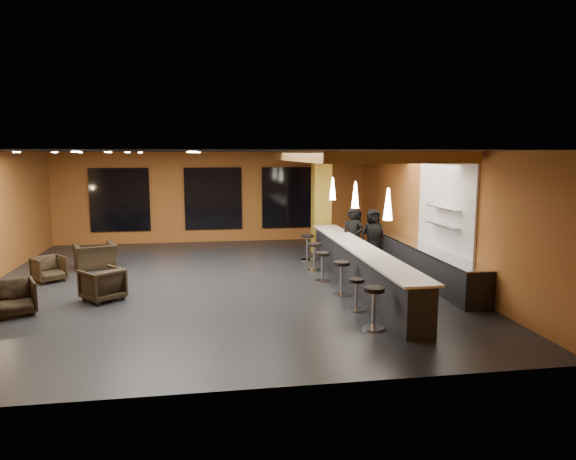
{
  "coord_description": "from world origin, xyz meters",
  "views": [
    {
      "loc": [
        -0.23,
        -13.62,
        3.45
      ],
      "look_at": [
        2.0,
        0.5,
        1.3
      ],
      "focal_mm": 32.0,
      "sensor_mm": 36.0,
      "label": 1
    }
  ],
  "objects": [
    {
      "name": "wall_right",
      "position": [
        6.05,
        0.0,
        1.75
      ],
      "size": [
        0.1,
        13.0,
        3.5
      ],
      "primitive_type": "cube",
      "color": "#9B5622",
      "rests_on": "floor"
    },
    {
      "name": "window_left",
      "position": [
        -3.5,
        6.44,
        1.7
      ],
      "size": [
        2.2,
        0.06,
        2.4
      ],
      "primitive_type": "cube",
      "color": "black",
      "rests_on": "wall_back"
    },
    {
      "name": "bar_stool_5",
      "position": [
        2.93,
        2.4,
        0.54
      ],
      "size": [
        0.43,
        0.43,
        0.85
      ],
      "rotation": [
        0.0,
        0.0,
        -0.19
      ],
      "color": "silver",
      "rests_on": "floor"
    },
    {
      "name": "window_right",
      "position": [
        3.0,
        6.44,
        1.7
      ],
      "size": [
        2.2,
        0.06,
        2.4
      ],
      "primitive_type": "cube",
      "color": "black",
      "rests_on": "wall_back"
    },
    {
      "name": "bar_stool_0",
      "position": [
        2.96,
        -4.26,
        0.54
      ],
      "size": [
        0.43,
        0.43,
        0.85
      ],
      "rotation": [
        0.0,
        0.0,
        0.21
      ],
      "color": "silver",
      "rests_on": "floor"
    },
    {
      "name": "tile_backsplash",
      "position": [
        5.96,
        -1.0,
        2.0
      ],
      "size": [
        0.06,
        3.2,
        2.4
      ],
      "primitive_type": "cube",
      "color": "white",
      "rests_on": "wall_right"
    },
    {
      "name": "armchair_b",
      "position": [
        -2.72,
        -1.33,
        0.39
      ],
      "size": [
        1.18,
        1.18,
        0.77
      ],
      "primitive_type": "imported",
      "rotation": [
        0.0,
        0.0,
        3.84
      ],
      "color": "black",
      "rests_on": "floor"
    },
    {
      "name": "bar_stool_3",
      "position": [
        2.8,
        -0.38,
        0.51
      ],
      "size": [
        0.41,
        0.41,
        0.8
      ],
      "rotation": [
        0.0,
        0.0,
        -0.08
      ],
      "color": "silver",
      "rests_on": "floor"
    },
    {
      "name": "bar_counter",
      "position": [
        3.65,
        -1.0,
        0.5
      ],
      "size": [
        0.6,
        8.0,
        1.0
      ],
      "primitive_type": "cube",
      "color": "black",
      "rests_on": "floor"
    },
    {
      "name": "staff_c",
      "position": [
        4.99,
        1.97,
        0.85
      ],
      "size": [
        0.84,
        0.56,
        1.7
      ],
      "primitive_type": "imported",
      "rotation": [
        0.0,
        0.0,
        0.03
      ],
      "color": "black",
      "rests_on": "floor"
    },
    {
      "name": "staff_b",
      "position": [
        4.63,
        2.41,
        0.81
      ],
      "size": [
        0.91,
        0.78,
        1.62
      ],
      "primitive_type": "imported",
      "rotation": [
        0.0,
        0.0,
        0.25
      ],
      "color": "black",
      "rests_on": "floor"
    },
    {
      "name": "armchair_c",
      "position": [
        -4.51,
        0.78,
        0.35
      ],
      "size": [
        1.05,
        1.05,
        0.69
      ],
      "primitive_type": "imported",
      "rotation": [
        0.0,
        0.0,
        0.65
      ],
      "color": "black",
      "rests_on": "floor"
    },
    {
      "name": "armchair_d",
      "position": [
        -3.61,
        2.27,
        0.38
      ],
      "size": [
        1.44,
        1.35,
        0.75
      ],
      "primitive_type": "imported",
      "rotation": [
        0.0,
        0.0,
        3.5
      ],
      "color": "black",
      "rests_on": "floor"
    },
    {
      "name": "prep_counter",
      "position": [
        5.65,
        -0.5,
        0.43
      ],
      "size": [
        0.7,
        6.0,
        0.86
      ],
      "primitive_type": "cube",
      "color": "black",
      "rests_on": "floor"
    },
    {
      "name": "floor",
      "position": [
        0.0,
        0.0,
        -0.05
      ],
      "size": [
        12.0,
        13.0,
        0.1
      ],
      "primitive_type": "cube",
      "color": "black",
      "rests_on": "ground"
    },
    {
      "name": "wood_soffit",
      "position": [
        4.0,
        1.0,
        3.36
      ],
      "size": [
        3.6,
        8.0,
        0.28
      ],
      "primitive_type": "cube",
      "color": "#BD8037",
      "rests_on": "ceiling"
    },
    {
      "name": "wall_front",
      "position": [
        0.0,
        -6.55,
        1.75
      ],
      "size": [
        12.0,
        0.1,
        3.5
      ],
      "primitive_type": "cube",
      "color": "#9B5622",
      "rests_on": "floor"
    },
    {
      "name": "column",
      "position": [
        3.65,
        3.6,
        1.75
      ],
      "size": [
        0.6,
        0.6,
        3.5
      ],
      "primitive_type": "cube",
      "color": "#A58125",
      "rests_on": "floor"
    },
    {
      "name": "pendant_2",
      "position": [
        3.65,
        2.0,
        2.35
      ],
      "size": [
        0.2,
        0.2,
        0.7
      ],
      "primitive_type": "cone",
      "color": "white",
      "rests_on": "wood_soffit"
    },
    {
      "name": "wall_shelf_upper",
      "position": [
        5.82,
        -1.2,
        2.05
      ],
      "size": [
        0.3,
        1.5,
        0.03
      ],
      "primitive_type": "cube",
      "color": "silver",
      "rests_on": "wall_right"
    },
    {
      "name": "ceiling",
      "position": [
        0.0,
        0.0,
        3.55
      ],
      "size": [
        12.0,
        13.0,
        0.1
      ],
      "primitive_type": "cube",
      "color": "black"
    },
    {
      "name": "bar_top",
      "position": [
        3.65,
        -1.0,
        1.02
      ],
      "size": [
        0.78,
        8.1,
        0.05
      ],
      "primitive_type": "cube",
      "color": "white",
      "rests_on": "bar_counter"
    },
    {
      "name": "armchair_a",
      "position": [
        -4.37,
        -2.17,
        0.37
      ],
      "size": [
        1.06,
        1.07,
        0.74
      ],
      "primitive_type": "imported",
      "rotation": [
        0.0,
        0.0,
        0.43
      ],
      "color": "black",
      "rests_on": "floor"
    },
    {
      "name": "wall_shelf_lower",
      "position": [
        5.82,
        -1.2,
        1.6
      ],
      "size": [
        0.3,
        1.5,
        0.03
      ],
      "primitive_type": "cube",
      "color": "silver",
      "rests_on": "wall_right"
    },
    {
      "name": "pendant_1",
      "position": [
        3.65,
        -0.5,
        2.35
      ],
      "size": [
        0.2,
        0.2,
        0.7
      ],
      "primitive_type": "cone",
      "color": "white",
      "rests_on": "wood_soffit"
    },
    {
      "name": "bar_stool_4",
      "position": [
        2.85,
        0.91,
        0.53
      ],
      "size": [
        0.42,
        0.42,
        0.82
      ],
      "rotation": [
        0.0,
        0.0,
        0.29
      ],
      "color": "silver",
      "rests_on": "floor"
    },
    {
      "name": "pendant_0",
      "position": [
        3.65,
        -3.0,
        2.35
      ],
      "size": [
        0.2,
        0.2,
        0.7
      ],
      "primitive_type": "cone",
      "color": "white",
      "rests_on": "wood_soffit"
    },
    {
      "name": "wall_back",
      "position": [
        0.0,
        6.55,
        1.75
      ],
      "size": [
        12.0,
        0.1,
        3.5
      ],
      "primitive_type": "cube",
      "color": "#9B5622",
      "rests_on": "floor"
    },
    {
      "name": "staff_a",
      "position": [
        4.15,
        1.4,
        0.89
      ],
      "size": [
        0.74,
        0.58,
        1.78
      ],
      "primitive_type": "imported",
      "rotation": [
        0.0,
        0.0,
        -0.27
      ],
      "color": "black",
      "rests_on": "floor"
    },
    {
      "name": "prep_top",
      "position": [
        5.65,
        -0.5,
        0.89
      ],
      "size": [
        0.72,
        6.0,
        0.03
      ],
      "primitive_type": "cube",
      "color": "silver",
      "rests_on": "prep_counter"
    },
    {
      "name": "window_center",
      "position": [
        0.0,
        6.44,
        1.7
      ],
      "size": [
        2.2,
        0.06,
        2.4
      ],
      "primitive_type": "cube",
      "color": "black",
      "rests_on": "wall_back"
    },
    {
      "name": "bar_stool_2",
      "position": [
        2.97,
        -1.77,
        0.54
      ],
      "size": [
        0.42,
        0.42,
        0.84
      ],
      "rotation": [
        0.0,
        0.0,
        0.23
      ],
      "color": "silver",
      "rests_on": "floor"
    },
    {
      "name": "bar_stool_1",
      "position": [
        2.97,
        -3.03,
        0.46
      ],
      "size": [
        0.36,
        0.36,
        0.72
      ],
      "rotation": [
        0.0,
        0.0,
        -0.13
      ],
      "color": "silver",
      "rests_on": "floor"
    }
  ]
}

